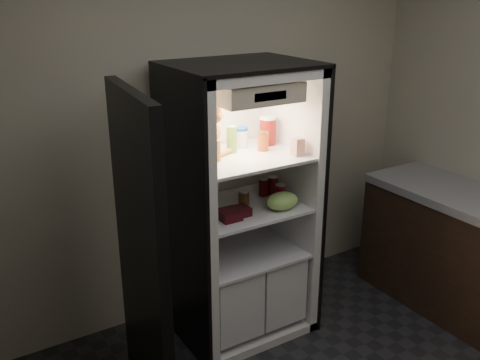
# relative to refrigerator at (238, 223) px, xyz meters

# --- Properties ---
(room_shell) EXTENTS (3.60, 3.60, 3.60)m
(room_shell) POSITION_rel_refrigerator_xyz_m (0.00, -1.38, 0.83)
(room_shell) COLOR white
(room_shell) RESTS_ON floor
(refrigerator) EXTENTS (0.90, 0.72, 1.88)m
(refrigerator) POSITION_rel_refrigerator_xyz_m (0.00, 0.00, 0.00)
(refrigerator) COLOR white
(refrigerator) RESTS_ON floor
(fridge_door) EXTENTS (0.16, 0.87, 1.85)m
(fridge_door) POSITION_rel_refrigerator_xyz_m (-0.85, -0.41, 0.12)
(fridge_door) COLOR black
(fridge_door) RESTS_ON floor
(tabby_cat) EXTENTS (0.33, 0.38, 0.41)m
(tabby_cat) POSITION_rel_refrigerator_xyz_m (-0.22, 0.03, 0.65)
(tabby_cat) COLOR orange
(tabby_cat) RESTS_ON refrigerator
(parmesan_shaker) EXTENTS (0.07, 0.07, 0.17)m
(parmesan_shaker) POSITION_rel_refrigerator_xyz_m (-0.02, 0.03, 0.59)
(parmesan_shaker) COLOR #258936
(parmesan_shaker) RESTS_ON refrigerator
(mayo_tub) EXTENTS (0.10, 0.10, 0.14)m
(mayo_tub) POSITION_rel_refrigerator_xyz_m (0.09, 0.10, 0.57)
(mayo_tub) COLOR white
(mayo_tub) RESTS_ON refrigerator
(salsa_jar) EXTENTS (0.07, 0.07, 0.13)m
(salsa_jar) POSITION_rel_refrigerator_xyz_m (0.17, -0.04, 0.56)
(salsa_jar) COLOR maroon
(salsa_jar) RESTS_ON refrigerator
(pepper_jar) EXTENTS (0.11, 0.11, 0.19)m
(pepper_jar) POSITION_rel_refrigerator_xyz_m (0.28, 0.06, 0.60)
(pepper_jar) COLOR maroon
(pepper_jar) RESTS_ON refrigerator
(cream_carton) EXTENTS (0.07, 0.07, 0.11)m
(cream_carton) POSITION_rel_refrigerator_xyz_m (0.30, -0.25, 0.56)
(cream_carton) COLOR silver
(cream_carton) RESTS_ON refrigerator
(soda_can_a) EXTENTS (0.07, 0.07, 0.12)m
(soda_can_a) POSITION_rel_refrigerator_xyz_m (0.22, 0.02, 0.21)
(soda_can_a) COLOR black
(soda_can_a) RESTS_ON refrigerator
(soda_can_b) EXTENTS (0.07, 0.07, 0.13)m
(soda_can_b) POSITION_rel_refrigerator_xyz_m (0.29, 0.00, 0.21)
(soda_can_b) COLOR black
(soda_can_b) RESTS_ON refrigerator
(soda_can_c) EXTENTS (0.07, 0.07, 0.13)m
(soda_can_c) POSITION_rel_refrigerator_xyz_m (0.24, -0.15, 0.21)
(soda_can_c) COLOR black
(soda_can_c) RESTS_ON refrigerator
(condiment_jar) EXTENTS (0.07, 0.07, 0.10)m
(condiment_jar) POSITION_rel_refrigerator_xyz_m (0.02, -0.05, 0.20)
(condiment_jar) COLOR #563518
(condiment_jar) RESTS_ON refrigerator
(grape_bag) EXTENTS (0.23, 0.16, 0.11)m
(grape_bag) POSITION_rel_refrigerator_xyz_m (0.19, -0.24, 0.20)
(grape_bag) COLOR #93CA5E
(grape_bag) RESTS_ON refrigerator
(berry_box_left) EXTENTS (0.13, 0.13, 0.06)m
(berry_box_left) POSITION_rel_refrigerator_xyz_m (-0.19, -0.21, 0.18)
(berry_box_left) COLOR #480C14
(berry_box_left) RESTS_ON refrigerator
(berry_box_right) EXTENTS (0.11, 0.11, 0.06)m
(berry_box_right) POSITION_rel_refrigerator_xyz_m (-0.10, -0.19, 0.18)
(berry_box_right) COLOR #480C14
(berry_box_right) RESTS_ON refrigerator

